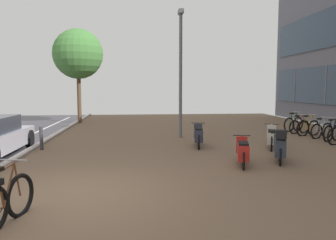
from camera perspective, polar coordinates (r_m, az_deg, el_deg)
The scene contains 14 objects.
ground at distance 7.09m, azimuth -4.03°, elevation -12.47°, with size 21.00×40.00×0.13m.
bicycle_foreground at distance 5.98m, azimuth -26.75°, elevation -12.27°, with size 0.82×1.43×1.13m.
bicycle_rack_03 at distance 14.99m, azimuth 26.67°, elevation -1.98°, with size 1.23×0.70×0.99m.
bicycle_rack_04 at distance 15.65m, azimuth 25.14°, elevation -1.66°, with size 1.29×0.55×0.95m.
bicycle_rack_05 at distance 16.24m, azimuth 23.20°, elevation -1.27°, with size 1.35×0.51×1.01m.
bicycle_rack_06 at distance 16.91m, azimuth 21.83°, elevation -1.04°, with size 1.26×0.56×0.94m.
bicycle_rack_07 at distance 17.65m, azimuth 20.95°, elevation -0.67°, with size 1.29×0.61×1.01m.
scooter_near at distance 12.31m, azimuth 17.55°, elevation -2.97°, with size 0.90×1.76×0.84m.
scooter_mid at distance 9.46m, azimuth 12.86°, elevation -5.46°, with size 0.75×1.74×0.78m.
scooter_far at distance 12.14m, azimuth 5.32°, elevation -2.80°, with size 0.61×1.79×0.85m.
scooter_extra at distance 10.09m, azimuth 18.89°, elevation -4.44°, with size 0.87×1.57×1.04m.
lamp_post at distance 14.34m, azimuth 2.20°, elevation 9.14°, with size 0.20×0.52×5.48m.
street_tree at distance 21.26m, azimuth -15.36°, elevation 10.96°, with size 3.05×3.05×5.76m.
bollard_far at distance 12.36m, azimuth -21.14°, elevation -2.98°, with size 0.12×0.12×0.82m.
Camera 1 is at (1.24, -6.74, 2.18)m, focal length 35.09 mm.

